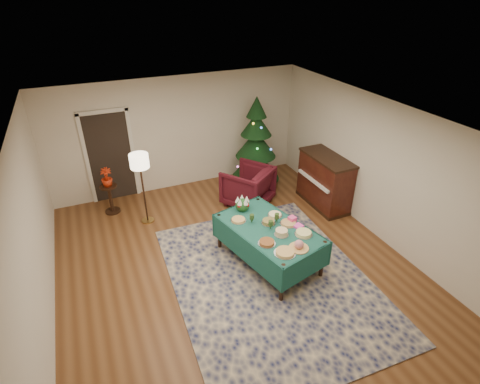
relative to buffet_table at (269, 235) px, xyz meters
name	(u,v)px	position (x,y,z in m)	size (l,w,h in m)	color
room_shell	(236,205)	(-0.61, 0.02, 0.75)	(7.00, 7.00, 7.00)	#593319
doorway	(110,155)	(-2.21, 3.50, 0.50)	(1.08, 0.04, 2.16)	black
rug	(270,279)	(-0.19, -0.46, -0.59)	(3.20, 4.20, 0.02)	#121943
buffet_table	(269,235)	(0.00, 0.00, 0.00)	(1.55, 2.13, 0.75)	black
platter_0	(285,252)	(-0.10, -0.73, 0.17)	(0.35, 0.35, 0.05)	silver
platter_1	(299,245)	(0.17, -0.71, 0.21)	(0.33, 0.33, 0.16)	silver
platter_2	(304,233)	(0.44, -0.42, 0.18)	(0.31, 0.31, 0.06)	silver
platter_3	(267,242)	(-0.25, -0.39, 0.17)	(0.29, 0.29, 0.05)	silver
platter_4	(282,232)	(0.09, -0.27, 0.20)	(0.25, 0.25, 0.10)	silver
platter_5	(288,223)	(0.36, -0.04, 0.17)	(0.30, 0.30, 0.04)	silver
platter_6	(268,222)	(0.05, 0.12, 0.18)	(0.25, 0.25, 0.07)	silver
platter_7	(275,215)	(0.28, 0.30, 0.17)	(0.27, 0.27, 0.04)	silver
platter_8	(238,220)	(-0.41, 0.41, 0.17)	(0.28, 0.28, 0.04)	silver
goblet_0	(252,219)	(-0.22, 0.25, 0.24)	(0.08, 0.08, 0.17)	#2D471E
goblet_1	(277,218)	(0.20, 0.10, 0.24)	(0.08, 0.08, 0.17)	#2D471E
goblet_2	(271,225)	(0.00, -0.05, 0.24)	(0.08, 0.08, 0.17)	#2D471E
napkin_stack	(298,226)	(0.48, -0.19, 0.17)	(0.15, 0.15, 0.04)	#F945B9
gift_box	(292,219)	(0.46, 0.00, 0.20)	(0.12, 0.12, 0.10)	#EF4288
centerpiece	(242,204)	(-0.19, 0.72, 0.28)	(0.27, 0.27, 0.31)	#1E4C1E
armchair	(248,184)	(0.52, 2.03, -0.11)	(0.96, 0.90, 0.99)	#440E18
floor_lamp	(140,165)	(-1.76, 2.20, 0.73)	(0.38, 0.38, 1.56)	#A57F3F
side_table	(111,199)	(-2.40, 2.88, -0.28)	(0.37, 0.37, 0.66)	black
potted_plant	(107,181)	(-2.40, 2.88, 0.17)	(0.23, 0.41, 0.23)	red
christmas_tree	(256,145)	(1.14, 2.92, 0.39)	(1.61, 1.61, 2.21)	black
piano	(325,182)	(2.08, 1.30, -0.02)	(0.65, 1.38, 1.19)	black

